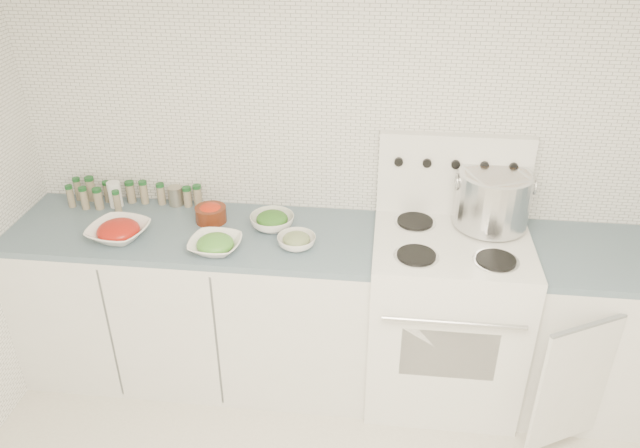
{
  "coord_description": "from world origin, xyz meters",
  "views": [
    {
      "loc": [
        0.13,
        -1.44,
        2.49
      ],
      "look_at": [
        -0.16,
        1.14,
        1.01
      ],
      "focal_mm": 35.0,
      "sensor_mm": 36.0,
      "label": 1
    }
  ],
  "objects_px": {
    "bowl_tomato": "(118,231)",
    "stock_pot": "(493,197)",
    "bowl_snowpea": "(215,244)",
    "stove": "(444,312)"
  },
  "relations": [
    {
      "from": "stove",
      "to": "bowl_tomato",
      "type": "relative_size",
      "value": 4.11
    },
    {
      "from": "stock_pot",
      "to": "bowl_snowpea",
      "type": "bearing_deg",
      "value": -165.79
    },
    {
      "from": "bowl_tomato",
      "to": "stock_pot",
      "type": "bearing_deg",
      "value": 8.55
    },
    {
      "from": "bowl_tomato",
      "to": "bowl_snowpea",
      "type": "xyz_separation_m",
      "value": [
        0.5,
        -0.06,
        -0.01
      ]
    },
    {
      "from": "stove",
      "to": "stock_pot",
      "type": "distance_m",
      "value": 0.65
    },
    {
      "from": "stock_pot",
      "to": "bowl_tomato",
      "type": "relative_size",
      "value": 1.15
    },
    {
      "from": "stock_pot",
      "to": "bowl_tomato",
      "type": "xyz_separation_m",
      "value": [
        -1.82,
        -0.27,
        -0.15
      ]
    },
    {
      "from": "stock_pot",
      "to": "stove",
      "type": "bearing_deg",
      "value": -139.53
    },
    {
      "from": "stove",
      "to": "bowl_snowpea",
      "type": "height_order",
      "value": "stove"
    },
    {
      "from": "stove",
      "to": "stock_pot",
      "type": "height_order",
      "value": "stove"
    }
  ]
}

